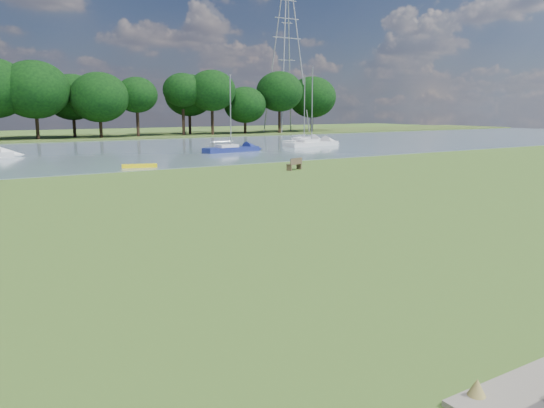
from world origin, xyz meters
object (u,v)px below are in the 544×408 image
riverbank_bench (295,164)px  sailboat_3 (304,140)px  kayak (139,166)px  sailboat_0 (311,142)px  pylon (287,36)px  sailboat_2 (230,147)px

riverbank_bench → sailboat_3: size_ratio=0.18×
kayak → sailboat_0: sailboat_0 is taller
pylon → sailboat_0: size_ratio=2.97×
sailboat_0 → sailboat_2: (-12.78, -2.61, -0.02)m
riverbank_bench → sailboat_3: bearing=33.2°
kayak → sailboat_3: bearing=46.7°
riverbank_bench → sailboat_0: sailboat_0 is taller
riverbank_bench → pylon: 66.46m
riverbank_bench → sailboat_2: size_ratio=0.19×
kayak → sailboat_0: bearing=41.3°
riverbank_bench → sailboat_3: 30.61m
sailboat_2 → sailboat_3: sailboat_3 is taller
pylon → sailboat_0: pylon is taller
kayak → sailboat_2: bearing=52.2°
riverbank_bench → kayak: size_ratio=0.58×
sailboat_0 → sailboat_3: size_ratio=1.10×
sailboat_2 → sailboat_3: 16.32m
riverbank_bench → kayak: riverbank_bench is taller
pylon → sailboat_0: bearing=-118.9°
pylon → sailboat_0: (-18.52, -33.54, -17.75)m
pylon → sailboat_3: (-16.55, -29.17, -17.76)m
sailboat_0 → riverbank_bench: bearing=-135.6°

